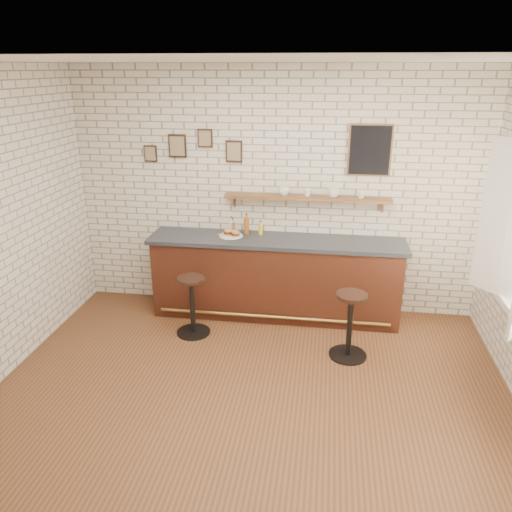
# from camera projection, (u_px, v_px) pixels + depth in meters

# --- Properties ---
(ground) EXTENTS (5.00, 5.00, 0.00)m
(ground) POSITION_uv_depth(u_px,v_px,m) (250.00, 394.00, 4.80)
(ground) COLOR brown
(ground) RESTS_ON ground
(bar_counter) EXTENTS (3.10, 0.65, 1.01)m
(bar_counter) POSITION_uv_depth(u_px,v_px,m) (276.00, 277.00, 6.19)
(bar_counter) COLOR #401B11
(bar_counter) RESTS_ON ground
(sandwich_plate) EXTENTS (0.28, 0.28, 0.01)m
(sandwich_plate) POSITION_uv_depth(u_px,v_px,m) (231.00, 236.00, 6.10)
(sandwich_plate) COLOR white
(sandwich_plate) RESTS_ON bar_counter
(ciabatta_sandwich) EXTENTS (0.23, 0.16, 0.07)m
(ciabatta_sandwich) POSITION_uv_depth(u_px,v_px,m) (232.00, 233.00, 6.09)
(ciabatta_sandwich) COLOR tan
(ciabatta_sandwich) RESTS_ON sandwich_plate
(potato_chips) EXTENTS (0.26, 0.20, 0.00)m
(potato_chips) POSITION_uv_depth(u_px,v_px,m) (229.00, 235.00, 6.10)
(potato_chips) COLOR #E0A44F
(potato_chips) RESTS_ON sandwich_plate
(bitters_bottle_brown) EXTENTS (0.06, 0.06, 0.19)m
(bitters_bottle_brown) POSITION_uv_depth(u_px,v_px,m) (233.00, 227.00, 6.20)
(bitters_bottle_brown) COLOR brown
(bitters_bottle_brown) RESTS_ON bar_counter
(bitters_bottle_white) EXTENTS (0.06, 0.06, 0.21)m
(bitters_bottle_white) POSITION_uv_depth(u_px,v_px,m) (232.00, 226.00, 6.19)
(bitters_bottle_white) COLOR white
(bitters_bottle_white) RESTS_ON bar_counter
(bitters_bottle_amber) EXTENTS (0.06, 0.06, 0.26)m
(bitters_bottle_amber) POSITION_uv_depth(u_px,v_px,m) (247.00, 226.00, 6.16)
(bitters_bottle_amber) COLOR #A05319
(bitters_bottle_amber) RESTS_ON bar_counter
(condiment_bottle_yellow) EXTENTS (0.06, 0.06, 0.18)m
(condiment_bottle_yellow) POSITION_uv_depth(u_px,v_px,m) (261.00, 229.00, 6.15)
(condiment_bottle_yellow) COLOR gold
(condiment_bottle_yellow) RESTS_ON bar_counter
(bar_stool_left) EXTENTS (0.42, 0.42, 0.71)m
(bar_stool_left) POSITION_uv_depth(u_px,v_px,m) (192.00, 304.00, 5.78)
(bar_stool_left) COLOR black
(bar_stool_left) RESTS_ON ground
(bar_stool_right) EXTENTS (0.41, 0.41, 0.74)m
(bar_stool_right) POSITION_uv_depth(u_px,v_px,m) (350.00, 323.00, 5.30)
(bar_stool_right) COLOR black
(bar_stool_right) RESTS_ON ground
(wall_shelf) EXTENTS (2.00, 0.18, 0.18)m
(wall_shelf) POSITION_uv_depth(u_px,v_px,m) (307.00, 198.00, 5.98)
(wall_shelf) COLOR brown
(wall_shelf) RESTS_ON ground
(shelf_cup_a) EXTENTS (0.13, 0.13, 0.10)m
(shelf_cup_a) POSITION_uv_depth(u_px,v_px,m) (284.00, 191.00, 5.99)
(shelf_cup_a) COLOR white
(shelf_cup_a) RESTS_ON wall_shelf
(shelf_cup_b) EXTENTS (0.14, 0.14, 0.09)m
(shelf_cup_b) POSITION_uv_depth(u_px,v_px,m) (307.00, 193.00, 5.96)
(shelf_cup_b) COLOR white
(shelf_cup_b) RESTS_ON wall_shelf
(shelf_cup_c) EXTENTS (0.16, 0.16, 0.11)m
(shelf_cup_c) POSITION_uv_depth(u_px,v_px,m) (333.00, 193.00, 5.91)
(shelf_cup_c) COLOR white
(shelf_cup_c) RESTS_ON wall_shelf
(shelf_cup_d) EXTENTS (0.11, 0.11, 0.09)m
(shelf_cup_d) POSITION_uv_depth(u_px,v_px,m) (361.00, 195.00, 5.87)
(shelf_cup_d) COLOR white
(shelf_cup_d) RESTS_ON wall_shelf
(back_wall_decor) EXTENTS (2.96, 0.02, 0.56)m
(back_wall_decor) POSITION_uv_depth(u_px,v_px,m) (294.00, 149.00, 5.88)
(back_wall_decor) COLOR black
(back_wall_decor) RESTS_ON ground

